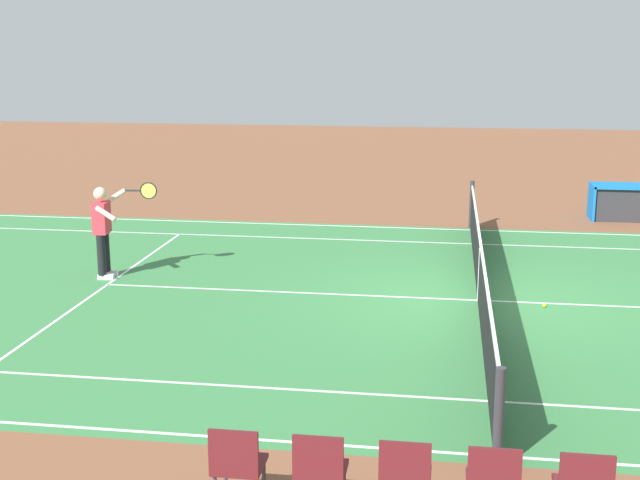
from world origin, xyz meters
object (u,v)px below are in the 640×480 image
object	(u,v)px
tennis_net	(479,272)
spectator_chair_6	(237,463)
spectator_chair_5	(320,469)
equipment_cart_tarped	(616,202)
tennis_player_near	(104,227)
spectator_chair_4	(405,475)
tennis_ball	(544,305)

from	to	relation	value
tennis_net	spectator_chair_6	world-z (taller)	tennis_net
tennis_net	spectator_chair_5	bearing A→B (deg)	77.24
spectator_chair_6	equipment_cart_tarped	size ratio (longest dim) A/B	0.70
tennis_net	spectator_chair_6	xyz separation A→B (m)	(2.32, 7.00, 0.03)
tennis_net	tennis_player_near	xyz separation A→B (m)	(6.60, -0.46, 0.44)
tennis_player_near	spectator_chair_6	bearing A→B (deg)	119.84
spectator_chair_4	spectator_chair_6	xyz separation A→B (m)	(1.48, 0.00, 0.00)
spectator_chair_4	tennis_ball	bearing A→B (deg)	-105.53
spectator_chair_5	spectator_chair_6	xyz separation A→B (m)	(0.74, 0.00, 0.00)
tennis_net	spectator_chair_5	size ratio (longest dim) A/B	13.30
tennis_net	tennis_ball	xyz separation A→B (m)	(-1.03, 0.23, -0.46)
spectator_chair_4	tennis_net	bearing A→B (deg)	-96.90
spectator_chair_6	tennis_player_near	bearing A→B (deg)	-60.16
spectator_chair_5	equipment_cart_tarped	bearing A→B (deg)	-109.46
tennis_ball	spectator_chair_4	world-z (taller)	spectator_chair_4
tennis_player_near	spectator_chair_4	distance (m)	9.43
tennis_player_near	spectator_chair_5	distance (m)	9.00
equipment_cart_tarped	tennis_player_near	bearing A→B (deg)	33.98
tennis_net	spectator_chair_4	size ratio (longest dim) A/B	13.30
spectator_chair_5	tennis_player_near	bearing A→B (deg)	-56.08
tennis_net	spectator_chair_4	bearing A→B (deg)	83.10
tennis_net	equipment_cart_tarped	bearing A→B (deg)	-115.47
tennis_net	tennis_player_near	world-z (taller)	tennis_player_near
spectator_chair_6	equipment_cart_tarped	bearing A→B (deg)	-112.06
tennis_ball	spectator_chair_6	world-z (taller)	spectator_chair_6
spectator_chair_5	equipment_cart_tarped	size ratio (longest dim) A/B	0.70
spectator_chair_4	spectator_chair_6	size ratio (longest dim) A/B	1.00
tennis_ball	spectator_chair_6	size ratio (longest dim) A/B	0.08
tennis_ball	tennis_net	bearing A→B (deg)	-12.52
tennis_net	spectator_chair_4	xyz separation A→B (m)	(0.85, 7.00, 0.03)
tennis_player_near	tennis_ball	distance (m)	7.72
spectator_chair_5	tennis_net	bearing A→B (deg)	-102.76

